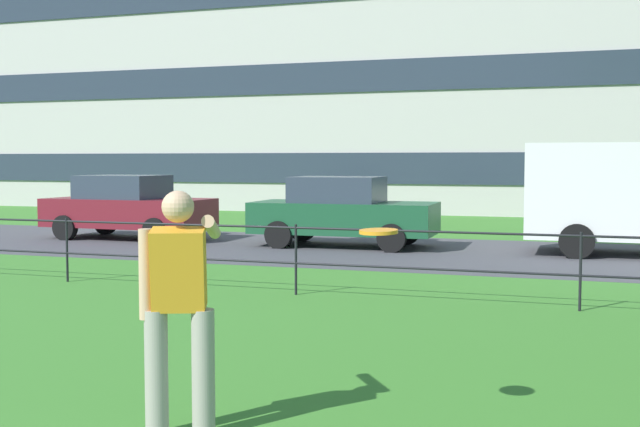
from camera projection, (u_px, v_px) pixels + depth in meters
The scene contains 6 objects.
street_strip at pixel (390, 251), 16.55m from camera, with size 80.00×6.06×0.01m, color #424247.
park_fence at pixel (296, 248), 11.14m from camera, with size 30.55×0.04×1.00m.
person_thrower at pixel (179, 304), 5.42m from camera, with size 0.49×0.87×1.69m.
frisbee at pixel (379, 232), 5.47m from camera, with size 0.36×0.36×0.03m.
car_maroon_far_left at pixel (127, 207), 19.14m from camera, with size 4.04×1.90×1.54m.
car_dark_green_center at pixel (343, 211), 17.42m from camera, with size 4.03×1.88×1.54m.
Camera 1 is at (3.84, 0.97, 1.89)m, focal length 44.45 mm.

